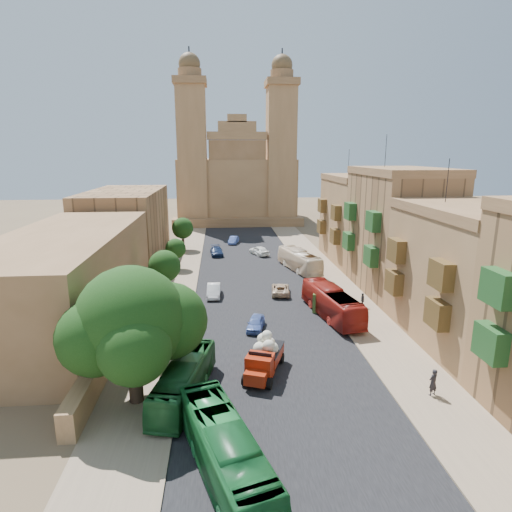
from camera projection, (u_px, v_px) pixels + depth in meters
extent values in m
plane|color=brown|center=(296.00, 432.00, 24.09)|extent=(260.00, 260.00, 0.00)
cube|color=black|center=(253.00, 280.00, 53.14)|extent=(14.00, 140.00, 0.01)
cube|color=#856F57|center=(328.00, 278.00, 53.94)|extent=(5.00, 140.00, 0.01)
cube|color=#856F57|center=(176.00, 282.00, 52.35)|extent=(5.00, 140.00, 0.01)
cube|color=#856F57|center=(309.00, 278.00, 53.72)|extent=(0.25, 140.00, 0.12)
cube|color=#856F57|center=(197.00, 281.00, 52.55)|extent=(0.25, 140.00, 0.12)
cube|color=#1F4F21|center=(490.00, 343.00, 24.88)|extent=(0.90, 2.20, 2.00)
cube|color=#1F4F21|center=(498.00, 288.00, 24.09)|extent=(0.90, 2.20, 2.00)
cube|color=olive|center=(467.00, 280.00, 34.85)|extent=(8.00, 14.00, 10.50)
cube|color=brown|center=(475.00, 211.00, 33.53)|extent=(8.20, 14.00, 0.80)
cylinder|color=black|center=(447.00, 181.00, 35.64)|extent=(0.06, 0.06, 3.60)
cube|color=brown|center=(437.00, 314.00, 30.98)|extent=(0.90, 2.20, 2.00)
cube|color=brown|center=(394.00, 282.00, 38.57)|extent=(0.90, 2.20, 2.00)
cube|color=brown|center=(441.00, 275.00, 30.29)|extent=(0.90, 2.20, 2.00)
cube|color=brown|center=(396.00, 250.00, 37.88)|extent=(0.90, 2.20, 2.00)
cube|color=#976C44|center=(398.00, 234.00, 48.12)|extent=(8.00, 14.00, 13.00)
cube|color=brown|center=(403.00, 171.00, 46.50)|extent=(8.20, 14.00, 0.80)
cylinder|color=black|center=(386.00, 151.00, 48.62)|extent=(0.06, 0.06, 3.60)
cube|color=#1F4F21|center=(371.00, 256.00, 44.32)|extent=(0.90, 2.20, 2.00)
cube|color=#1F4F21|center=(349.00, 241.00, 51.91)|extent=(0.90, 2.20, 2.00)
cube|color=#1F4F21|center=(373.00, 221.00, 43.46)|extent=(0.90, 2.20, 2.00)
cube|color=#1F4F21|center=(350.00, 211.00, 51.06)|extent=(0.90, 2.20, 2.00)
cube|color=olive|center=(358.00, 221.00, 61.86)|extent=(8.00, 14.00, 11.50)
cube|color=brown|center=(361.00, 178.00, 60.42)|extent=(8.20, 14.00, 0.80)
cylinder|color=black|center=(349.00, 162.00, 62.53)|extent=(0.06, 0.06, 3.60)
cube|color=brown|center=(335.00, 236.00, 58.01)|extent=(0.90, 2.20, 2.00)
cube|color=brown|center=(321.00, 226.00, 65.60)|extent=(0.90, 2.20, 2.00)
cube|color=brown|center=(336.00, 212.00, 57.26)|extent=(0.90, 2.20, 2.00)
cube|color=brown|center=(322.00, 206.00, 64.85)|extent=(0.90, 2.20, 2.00)
cube|color=olive|center=(135.00, 303.00, 42.20)|extent=(1.00, 40.00, 1.80)
cube|color=brown|center=(67.00, 278.00, 39.04)|extent=(10.00, 28.00, 8.40)
cube|color=#976C44|center=(126.00, 224.00, 64.03)|extent=(10.00, 22.00, 10.00)
cube|color=olive|center=(236.00, 189.00, 100.91)|extent=(26.00, 20.00, 14.00)
cube|color=brown|center=(238.00, 222.00, 92.17)|extent=(28.00, 4.00, 1.80)
cube|color=brown|center=(238.00, 179.00, 91.68)|extent=(12.00, 2.00, 16.00)
cube|color=olive|center=(237.00, 136.00, 89.60)|extent=(12.60, 2.40, 1.60)
cube|color=olive|center=(237.00, 127.00, 89.20)|extent=(8.00, 2.00, 2.40)
cube|color=olive|center=(237.00, 118.00, 88.78)|extent=(4.00, 2.00, 1.60)
cube|color=olive|center=(193.00, 157.00, 91.10)|extent=(6.00, 6.00, 29.00)
cube|color=brown|center=(190.00, 82.00, 87.56)|extent=(6.80, 6.80, 1.40)
cylinder|color=brown|center=(190.00, 73.00, 87.19)|extent=(4.80, 4.80, 1.80)
sphere|color=brown|center=(189.00, 64.00, 86.77)|extent=(4.40, 4.40, 4.40)
cylinder|color=black|center=(189.00, 51.00, 86.20)|extent=(0.28, 0.28, 1.80)
cube|color=olive|center=(281.00, 157.00, 92.68)|extent=(6.00, 6.00, 29.00)
cube|color=brown|center=(282.00, 83.00, 89.15)|extent=(6.80, 6.80, 1.40)
cylinder|color=brown|center=(282.00, 75.00, 88.78)|extent=(4.80, 4.80, 1.80)
sphere|color=brown|center=(282.00, 65.00, 88.35)|extent=(4.40, 4.40, 4.40)
cylinder|color=black|center=(282.00, 53.00, 87.79)|extent=(0.28, 0.28, 1.80)
cylinder|color=#332419|center=(135.00, 377.00, 26.78)|extent=(0.88, 0.88, 3.35)
sphere|color=black|center=(131.00, 320.00, 25.89)|extent=(6.70, 6.70, 6.70)
sphere|color=black|center=(169.00, 321.00, 27.21)|extent=(4.94, 4.94, 4.94)
sphere|color=black|center=(96.00, 338.00, 25.12)|extent=(4.58, 4.58, 4.58)
sphere|color=black|center=(134.00, 349.00, 24.09)|extent=(4.23, 4.23, 4.23)
sphere|color=black|center=(121.00, 299.00, 27.52)|extent=(3.88, 3.88, 3.88)
cylinder|color=#332419|center=(148.00, 332.00, 34.58)|extent=(0.44, 0.44, 2.52)
sphere|color=black|center=(146.00, 302.00, 33.99)|extent=(3.66, 3.66, 3.66)
cylinder|color=#332419|center=(166.00, 287.00, 46.22)|extent=(0.44, 0.44, 2.37)
sphere|color=black|center=(165.00, 266.00, 45.66)|extent=(3.45, 3.45, 3.45)
cylinder|color=#332419|center=(176.00, 262.00, 57.90)|extent=(0.44, 0.44, 1.88)
sphere|color=black|center=(176.00, 249.00, 57.46)|extent=(2.74, 2.74, 2.74)
cylinder|color=#332419|center=(183.00, 243.00, 69.47)|extent=(0.44, 0.44, 2.36)
sphere|color=black|center=(183.00, 228.00, 68.91)|extent=(3.43, 3.43, 3.43)
cube|color=#97210B|center=(267.00, 354.00, 31.10)|extent=(2.85, 3.55, 0.77)
cube|color=black|center=(267.00, 349.00, 31.00)|extent=(2.90, 3.60, 0.10)
cube|color=#97210B|center=(260.00, 366.00, 29.24)|extent=(2.19, 1.99, 1.54)
cube|color=#97210B|center=(256.00, 378.00, 28.36)|extent=(1.72, 1.47, 0.86)
cube|color=black|center=(260.00, 358.00, 29.10)|extent=(1.55, 0.65, 0.77)
cylinder|color=black|center=(245.00, 380.00, 28.93)|extent=(0.55, 0.83, 0.77)
cylinder|color=black|center=(269.00, 383.00, 28.47)|extent=(0.55, 0.83, 0.77)
cylinder|color=black|center=(259.00, 355.00, 32.45)|extent=(0.55, 0.83, 0.77)
cylinder|color=black|center=(281.00, 358.00, 32.00)|extent=(0.55, 0.83, 0.77)
sphere|color=beige|center=(260.00, 348.00, 30.58)|extent=(0.94, 0.94, 0.94)
sphere|color=beige|center=(272.00, 348.00, 30.60)|extent=(0.94, 0.94, 0.94)
sphere|color=beige|center=(269.00, 343.00, 31.43)|extent=(0.94, 0.94, 0.94)
sphere|color=beige|center=(263.00, 339.00, 31.01)|extent=(0.86, 0.86, 0.86)
sphere|color=beige|center=(269.00, 346.00, 30.05)|extent=(0.86, 0.86, 0.86)
sphere|color=beige|center=(267.00, 336.00, 30.67)|extent=(0.77, 0.77, 0.77)
cube|color=#3F5921|center=(324.00, 297.00, 43.78)|extent=(3.27, 5.05, 1.93)
cylinder|color=black|center=(314.00, 307.00, 42.54)|extent=(0.51, 0.83, 0.77)
cylinder|color=black|center=(332.00, 309.00, 42.19)|extent=(0.51, 0.83, 0.77)
cylinder|color=black|center=(316.00, 297.00, 45.64)|extent=(0.51, 0.83, 0.77)
cylinder|color=black|center=(333.00, 298.00, 45.28)|extent=(0.51, 0.83, 0.77)
imported|color=#19662E|center=(225.00, 451.00, 20.54)|extent=(5.17, 10.13, 2.75)
imported|color=#1F5D29|center=(184.00, 380.00, 27.28)|extent=(3.95, 8.93, 2.42)
imported|color=maroon|center=(332.00, 303.00, 40.83)|extent=(4.01, 10.30, 2.80)
imported|color=#F9DFBD|center=(299.00, 260.00, 57.14)|extent=(4.61, 10.07, 2.73)
imported|color=#4E6AB5|center=(256.00, 323.00, 38.08)|extent=(2.14, 3.64, 1.16)
imported|color=white|center=(214.00, 290.00, 46.88)|extent=(1.48, 4.04, 1.32)
imported|color=#CAAA88|center=(280.00, 289.00, 47.64)|extent=(2.41, 4.37, 1.16)
imported|color=#16264B|center=(217.00, 251.00, 65.74)|extent=(2.16, 4.55, 1.28)
imported|color=white|center=(259.00, 250.00, 65.96)|extent=(3.21, 4.45, 1.41)
imported|color=#4F6DC7|center=(234.00, 240.00, 74.38)|extent=(2.10, 3.90, 1.22)
imported|color=black|center=(433.00, 382.00, 27.58)|extent=(0.78, 0.66, 1.83)
imported|color=#3C3D40|center=(362.00, 300.00, 43.60)|extent=(0.37, 0.87, 1.48)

